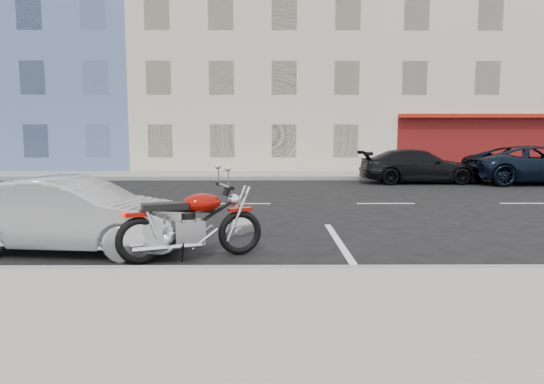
{
  "coord_description": "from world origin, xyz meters",
  "views": [
    {
      "loc": [
        -1.25,
        -13.28,
        1.9
      ],
      "look_at": [
        -1.18,
        -4.0,
        0.8
      ],
      "focal_mm": 32.0,
      "sensor_mm": 36.0,
      "label": 1
    }
  ],
  "objects": [
    {
      "name": "bldg_blue",
      "position": [
        -14.0,
        16.3,
        6.5
      ],
      "size": [
        12.0,
        12.0,
        13.0
      ],
      "primitive_type": "cube",
      "color": "slate",
      "rests_on": "ground"
    },
    {
      "name": "bldg_cream",
      "position": [
        -2.0,
        16.3,
        5.75
      ],
      "size": [
        12.0,
        12.0,
        11.5
      ],
      "primitive_type": "cube",
      "color": "beige",
      "rests_on": "ground"
    },
    {
      "name": "suv_far",
      "position": [
        9.2,
        5.43,
        0.74
      ],
      "size": [
        5.33,
        2.51,
        1.47
      ],
      "primitive_type": "imported",
      "rotation": [
        0.0,
        0.0,
        1.58
      ],
      "color": "black",
      "rests_on": "ground"
    },
    {
      "name": "car_far",
      "position": [
        4.65,
        5.78,
        0.66
      ],
      "size": [
        4.59,
        1.94,
        1.32
      ],
      "primitive_type": "imported",
      "rotation": [
        0.0,
        0.0,
        1.59
      ],
      "color": "black",
      "rests_on": "ground"
    },
    {
      "name": "motorcycle",
      "position": [
        -1.68,
        -5.72,
        0.52
      ],
      "size": [
        2.14,
        1.07,
        1.13
      ],
      "rotation": [
        0.0,
        0.0,
        0.38
      ],
      "color": "black",
      "rests_on": "ground"
    },
    {
      "name": "curb_far",
      "position": [
        -5.0,
        7.0,
        0.08
      ],
      "size": [
        80.0,
        0.12,
        0.16
      ],
      "primitive_type": "cube",
      "color": "gray",
      "rests_on": "ground"
    },
    {
      "name": "bldg_corner",
      "position": [
        11.0,
        16.3,
        6.25
      ],
      "size": [
        14.0,
        12.0,
        12.5
      ],
      "primitive_type": "cube",
      "color": "beige",
      "rests_on": "ground"
    },
    {
      "name": "ground",
      "position": [
        0.0,
        0.0,
        0.0
      ],
      "size": [
        120.0,
        120.0,
        0.0
      ],
      "primitive_type": "plane",
      "color": "black",
      "rests_on": "ground"
    },
    {
      "name": "sedan_silver",
      "position": [
        -4.43,
        -5.5,
        0.61
      ],
      "size": [
        3.83,
        1.71,
        1.22
      ],
      "primitive_type": "imported",
      "rotation": [
        0.0,
        0.0,
        1.46
      ],
      "color": "#989A9F",
      "rests_on": "ground"
    },
    {
      "name": "sidewalk_far",
      "position": [
        -5.0,
        8.7,
        0.07
      ],
      "size": [
        80.0,
        3.4,
        0.15
      ],
      "primitive_type": "cube",
      "color": "gray",
      "rests_on": "ground"
    }
  ]
}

